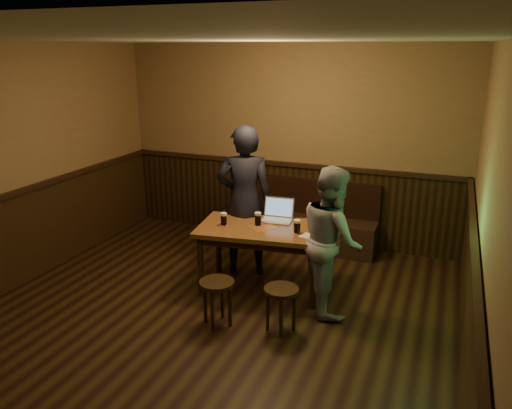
{
  "coord_description": "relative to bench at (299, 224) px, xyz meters",
  "views": [
    {
      "loc": [
        2.18,
        -3.74,
        2.73
      ],
      "look_at": [
        0.23,
        1.16,
        1.07
      ],
      "focal_mm": 35.0,
      "sensor_mm": 36.0,
      "label": 1
    }
  ],
  "objects": [
    {
      "name": "stool_left",
      "position": [
        -0.14,
        -2.39,
        0.08
      ],
      "size": [
        0.38,
        0.38,
        0.48
      ],
      "rotation": [
        0.0,
        0.0,
        0.06
      ],
      "color": "black",
      "rests_on": "ground"
    },
    {
      "name": "pint_mid",
      "position": [
        -0.07,
        -1.46,
        0.54
      ],
      "size": [
        0.1,
        0.1,
        0.16
      ],
      "color": "maroon",
      "rests_on": "pub_table"
    },
    {
      "name": "room",
      "position": [
        -0.27,
        -2.53,
        0.89
      ],
      "size": [
        5.04,
        6.04,
        2.84
      ],
      "color": "black",
      "rests_on": "ground"
    },
    {
      "name": "pub_table",
      "position": [
        0.0,
        -1.49,
        0.36
      ],
      "size": [
        1.55,
        1.03,
        0.78
      ],
      "rotation": [
        0.0,
        0.0,
        0.14
      ],
      "color": "brown",
      "rests_on": "ground"
    },
    {
      "name": "pint_right",
      "position": [
        0.43,
        -1.53,
        0.54
      ],
      "size": [
        0.1,
        0.1,
        0.16
      ],
      "color": "maroon",
      "rests_on": "pub_table"
    },
    {
      "name": "laptop",
      "position": [
        0.08,
        -1.19,
        0.53
      ],
      "size": [
        0.38,
        0.31,
        0.26
      ],
      "rotation": [
        0.0,
        0.0,
        0.07
      ],
      "color": "silver",
      "rests_on": "pub_table"
    },
    {
      "name": "menu",
      "position": [
        0.59,
        -1.58,
        0.47
      ],
      "size": [
        0.25,
        0.2,
        0.0
      ],
      "primitive_type": "cube",
      "rotation": [
        0.0,
        0.0,
        -0.27
      ],
      "color": "silver",
      "rests_on": "pub_table"
    },
    {
      "name": "person_suit",
      "position": [
        -0.37,
        -1.12,
        0.63
      ],
      "size": [
        0.8,
        0.65,
        1.88
      ],
      "primitive_type": "imported",
      "rotation": [
        0.0,
        0.0,
        3.48
      ],
      "color": "black",
      "rests_on": "ground"
    },
    {
      "name": "pint_left",
      "position": [
        -0.43,
        -1.6,
        0.54
      ],
      "size": [
        0.1,
        0.1,
        0.15
      ],
      "color": "maroon",
      "rests_on": "pub_table"
    },
    {
      "name": "stool_right",
      "position": [
        0.5,
        -2.27,
        0.07
      ],
      "size": [
        0.45,
        0.45,
        0.47
      ],
      "rotation": [
        0.0,
        0.0,
        0.35
      ],
      "color": "black",
      "rests_on": "ground"
    },
    {
      "name": "bench",
      "position": [
        0.0,
        0.0,
        0.0
      ],
      "size": [
        2.2,
        0.5,
        0.95
      ],
      "color": "black",
      "rests_on": "ground"
    },
    {
      "name": "person_grey",
      "position": [
        0.84,
        -1.63,
        0.48
      ],
      "size": [
        0.91,
        0.97,
        1.59
      ],
      "primitive_type": "imported",
      "rotation": [
        0.0,
        0.0,
        2.09
      ],
      "color": "gray",
      "rests_on": "ground"
    }
  ]
}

